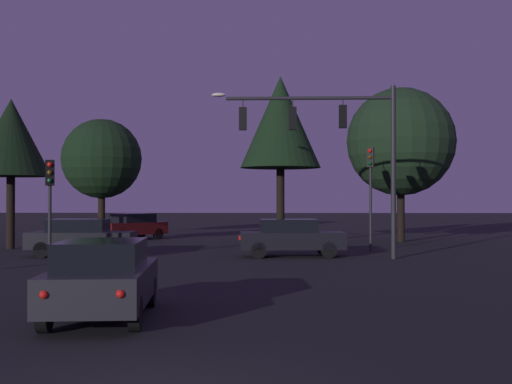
{
  "coord_description": "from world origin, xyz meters",
  "views": [
    {
      "loc": [
        1.4,
        -7.35,
        2.3
      ],
      "look_at": [
        0.6,
        19.39,
        2.62
      ],
      "focal_mm": 46.11,
      "sensor_mm": 36.0,
      "label": 1
    }
  ],
  "objects_px": {
    "tree_behind_sign": "(102,159)",
    "tree_center_horizon": "(11,138)",
    "traffic_light_corner_right": "(50,190)",
    "traffic_light_corner_left": "(370,178)",
    "car_crossing_right": "(81,237)",
    "tree_left_far": "(280,123)",
    "car_crossing_left": "(291,237)",
    "traffic_signal_mast_arm": "(333,135)",
    "car_far_lane": "(132,226)",
    "tree_right_cluster": "(401,142)",
    "car_nearside_lane": "(103,278)"
  },
  "relations": [
    {
      "from": "car_far_lane",
      "to": "traffic_signal_mast_arm",
      "type": "bearing_deg",
      "value": -48.08
    },
    {
      "from": "car_nearside_lane",
      "to": "tree_right_cluster",
      "type": "bearing_deg",
      "value": 66.46
    },
    {
      "from": "traffic_light_corner_left",
      "to": "traffic_light_corner_right",
      "type": "height_order",
      "value": "traffic_light_corner_left"
    },
    {
      "from": "tree_center_horizon",
      "to": "tree_left_far",
      "type": "bearing_deg",
      "value": 11.83
    },
    {
      "from": "car_crossing_right",
      "to": "tree_behind_sign",
      "type": "bearing_deg",
      "value": 102.07
    },
    {
      "from": "traffic_light_corner_right",
      "to": "tree_behind_sign",
      "type": "xyz_separation_m",
      "value": [
        -3.37,
        19.45,
        2.32
      ]
    },
    {
      "from": "traffic_light_corner_left",
      "to": "car_crossing_right",
      "type": "bearing_deg",
      "value": -166.46
    },
    {
      "from": "tree_center_horizon",
      "to": "car_crossing_right",
      "type": "bearing_deg",
      "value": -40.99
    },
    {
      "from": "traffic_light_corner_right",
      "to": "car_crossing_left",
      "type": "height_order",
      "value": "traffic_light_corner_right"
    },
    {
      "from": "car_nearside_lane",
      "to": "tree_right_cluster",
      "type": "height_order",
      "value": "tree_right_cluster"
    },
    {
      "from": "tree_left_far",
      "to": "tree_right_cluster",
      "type": "height_order",
      "value": "tree_left_far"
    },
    {
      "from": "car_far_lane",
      "to": "tree_center_horizon",
      "type": "bearing_deg",
      "value": -120.46
    },
    {
      "from": "traffic_light_corner_right",
      "to": "tree_behind_sign",
      "type": "relative_size",
      "value": 0.49
    },
    {
      "from": "tree_behind_sign",
      "to": "tree_center_horizon",
      "type": "relative_size",
      "value": 1.07
    },
    {
      "from": "car_far_lane",
      "to": "tree_behind_sign",
      "type": "bearing_deg",
      "value": 122.96
    },
    {
      "from": "car_crossing_left",
      "to": "car_crossing_right",
      "type": "bearing_deg",
      "value": -179.62
    },
    {
      "from": "car_nearside_lane",
      "to": "car_crossing_right",
      "type": "xyz_separation_m",
      "value": [
        -4.59,
        13.94,
        0.0
      ]
    },
    {
      "from": "car_nearside_lane",
      "to": "car_far_lane",
      "type": "xyz_separation_m",
      "value": [
        -4.94,
        24.97,
        0.0
      ]
    },
    {
      "from": "car_nearside_lane",
      "to": "traffic_signal_mast_arm",
      "type": "bearing_deg",
      "value": 66.92
    },
    {
      "from": "car_crossing_right",
      "to": "tree_left_far",
      "type": "distance_m",
      "value": 11.83
    },
    {
      "from": "tree_right_cluster",
      "to": "tree_behind_sign",
      "type": "bearing_deg",
      "value": 160.99
    },
    {
      "from": "traffic_light_corner_left",
      "to": "tree_center_horizon",
      "type": "height_order",
      "value": "tree_center_horizon"
    },
    {
      "from": "tree_right_cluster",
      "to": "tree_center_horizon",
      "type": "bearing_deg",
      "value": -164.08
    },
    {
      "from": "car_crossing_right",
      "to": "tree_left_far",
      "type": "xyz_separation_m",
      "value": [
        8.19,
        6.59,
        5.42
      ]
    },
    {
      "from": "traffic_signal_mast_arm",
      "to": "car_crossing_left",
      "type": "bearing_deg",
      "value": 154.43
    },
    {
      "from": "car_far_lane",
      "to": "tree_left_far",
      "type": "height_order",
      "value": "tree_left_far"
    },
    {
      "from": "tree_left_far",
      "to": "tree_right_cluster",
      "type": "distance_m",
      "value": 7.21
    },
    {
      "from": "traffic_signal_mast_arm",
      "to": "car_far_lane",
      "type": "xyz_separation_m",
      "value": [
        -10.56,
        11.77,
        -4.06
      ]
    },
    {
      "from": "traffic_signal_mast_arm",
      "to": "car_nearside_lane",
      "type": "bearing_deg",
      "value": -113.08
    },
    {
      "from": "traffic_light_corner_left",
      "to": "tree_right_cluster",
      "type": "distance_m",
      "value": 7.32
    },
    {
      "from": "tree_right_cluster",
      "to": "car_crossing_left",
      "type": "bearing_deg",
      "value": -123.47
    },
    {
      "from": "traffic_signal_mast_arm",
      "to": "tree_center_horizon",
      "type": "xyz_separation_m",
      "value": [
        -14.74,
        4.66,
        0.36
      ]
    },
    {
      "from": "car_crossing_left",
      "to": "tree_behind_sign",
      "type": "bearing_deg",
      "value": 127.36
    },
    {
      "from": "traffic_light_corner_right",
      "to": "tree_behind_sign",
      "type": "distance_m",
      "value": 19.88
    },
    {
      "from": "tree_left_far",
      "to": "tree_center_horizon",
      "type": "bearing_deg",
      "value": -168.17
    },
    {
      "from": "car_crossing_left",
      "to": "car_crossing_right",
      "type": "distance_m",
      "value": 8.57
    },
    {
      "from": "traffic_light_corner_right",
      "to": "car_crossing_left",
      "type": "relative_size",
      "value": 0.85
    },
    {
      "from": "traffic_light_corner_right",
      "to": "tree_left_far",
      "type": "distance_m",
      "value": 13.68
    },
    {
      "from": "traffic_light_corner_right",
      "to": "tree_right_cluster",
      "type": "distance_m",
      "value": 20.01
    },
    {
      "from": "traffic_signal_mast_arm",
      "to": "car_far_lane",
      "type": "bearing_deg",
      "value": 131.92
    },
    {
      "from": "traffic_signal_mast_arm",
      "to": "tree_left_far",
      "type": "relative_size",
      "value": 0.85
    },
    {
      "from": "car_nearside_lane",
      "to": "car_far_lane",
      "type": "bearing_deg",
      "value": 101.18
    },
    {
      "from": "traffic_signal_mast_arm",
      "to": "tree_center_horizon",
      "type": "distance_m",
      "value": 15.47
    },
    {
      "from": "car_crossing_right",
      "to": "tree_behind_sign",
      "type": "height_order",
      "value": "tree_behind_sign"
    },
    {
      "from": "tree_behind_sign",
      "to": "tree_center_horizon",
      "type": "bearing_deg",
      "value": -95.69
    },
    {
      "from": "car_far_lane",
      "to": "tree_behind_sign",
      "type": "xyz_separation_m",
      "value": [
        -3.01,
        4.64,
        4.17
      ]
    },
    {
      "from": "car_crossing_left",
      "to": "traffic_light_corner_left",
      "type": "bearing_deg",
      "value": 38.49
    },
    {
      "from": "traffic_light_corner_left",
      "to": "tree_left_far",
      "type": "distance_m",
      "value": 6.16
    },
    {
      "from": "car_crossing_right",
      "to": "tree_left_far",
      "type": "relative_size",
      "value": 0.51
    },
    {
      "from": "tree_left_far",
      "to": "tree_center_horizon",
      "type": "distance_m",
      "value": 13.03
    }
  ]
}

